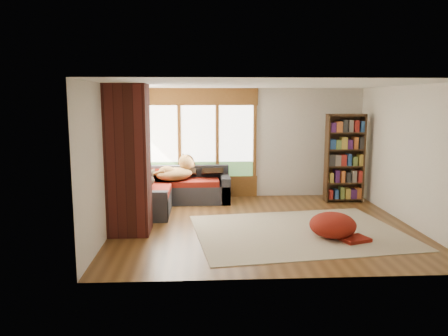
# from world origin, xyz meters

# --- Properties ---
(floor) EXTENTS (5.50, 5.50, 0.00)m
(floor) POSITION_xyz_m (0.00, 0.00, 0.00)
(floor) COLOR #543417
(floor) RESTS_ON ground
(ceiling) EXTENTS (5.50, 5.50, 0.00)m
(ceiling) POSITION_xyz_m (0.00, 0.00, 2.60)
(ceiling) COLOR white
(wall_back) EXTENTS (5.50, 0.04, 2.60)m
(wall_back) POSITION_xyz_m (0.00, 2.50, 1.30)
(wall_back) COLOR silver
(wall_back) RESTS_ON ground
(wall_front) EXTENTS (5.50, 0.04, 2.60)m
(wall_front) POSITION_xyz_m (0.00, -2.50, 1.30)
(wall_front) COLOR silver
(wall_front) RESTS_ON ground
(wall_left) EXTENTS (0.04, 5.00, 2.60)m
(wall_left) POSITION_xyz_m (-2.75, 0.00, 1.30)
(wall_left) COLOR silver
(wall_left) RESTS_ON ground
(wall_right) EXTENTS (0.04, 5.00, 2.60)m
(wall_right) POSITION_xyz_m (2.75, 0.00, 1.30)
(wall_right) COLOR silver
(wall_right) RESTS_ON ground
(windows_back) EXTENTS (2.82, 0.10, 1.90)m
(windows_back) POSITION_xyz_m (-1.20, 2.47, 1.35)
(windows_back) COLOR brown
(windows_back) RESTS_ON wall_back
(windows_left) EXTENTS (0.10, 2.62, 1.90)m
(windows_left) POSITION_xyz_m (-2.72, 1.20, 1.35)
(windows_left) COLOR brown
(windows_left) RESTS_ON wall_left
(roller_blind) EXTENTS (0.03, 0.72, 0.90)m
(roller_blind) POSITION_xyz_m (-2.69, 2.03, 1.75)
(roller_blind) COLOR #728858
(roller_blind) RESTS_ON wall_left
(brick_chimney) EXTENTS (0.70, 0.70, 2.60)m
(brick_chimney) POSITION_xyz_m (-2.40, -0.35, 1.30)
(brick_chimney) COLOR #471914
(brick_chimney) RESTS_ON ground
(sectional_sofa) EXTENTS (2.20, 2.20, 0.80)m
(sectional_sofa) POSITION_xyz_m (-1.95, 1.70, 0.30)
(sectional_sofa) COLOR #242429
(sectional_sofa) RESTS_ON ground
(area_rug) EXTENTS (3.92, 3.19, 0.01)m
(area_rug) POSITION_xyz_m (0.58, -0.50, 0.01)
(area_rug) COLOR silver
(area_rug) RESTS_ON ground
(bookshelf) EXTENTS (0.86, 0.29, 2.02)m
(bookshelf) POSITION_xyz_m (2.14, 1.82, 1.01)
(bookshelf) COLOR #382312
(bookshelf) RESTS_ON ground
(pouf) EXTENTS (1.04, 1.04, 0.43)m
(pouf) POSITION_xyz_m (1.09, -0.81, 0.23)
(pouf) COLOR maroon
(pouf) RESTS_ON area_rug
(dog_tan) EXTENTS (1.02, 0.92, 0.50)m
(dog_tan) POSITION_xyz_m (-1.68, 1.79, 0.79)
(dog_tan) COLOR olive
(dog_tan) RESTS_ON sectional_sofa
(dog_brindle) EXTENTS (0.64, 0.90, 0.45)m
(dog_brindle) POSITION_xyz_m (-2.38, 1.13, 0.76)
(dog_brindle) COLOR black
(dog_brindle) RESTS_ON sectional_sofa
(throw_pillows) EXTENTS (1.98, 1.68, 0.45)m
(throw_pillows) POSITION_xyz_m (-1.92, 1.85, 0.78)
(throw_pillows) COLOR black
(throw_pillows) RESTS_ON sectional_sofa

